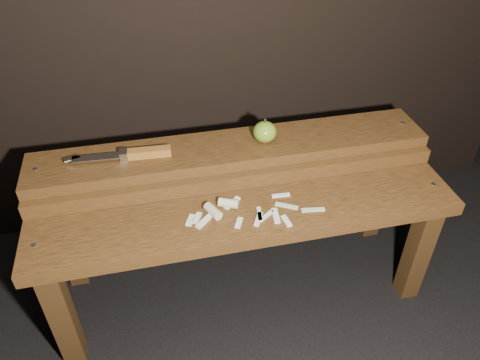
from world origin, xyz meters
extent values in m
plane|color=black|center=(0.00, 0.00, 0.00)|extent=(60.00, 60.00, 0.00)
cube|color=#38220E|center=(-0.54, -0.10, 0.19)|extent=(0.06, 0.06, 0.38)
cube|color=#38220E|center=(0.54, -0.10, 0.19)|extent=(0.06, 0.06, 0.38)
cube|color=#4A2C11|center=(0.00, -0.05, 0.40)|extent=(1.20, 0.20, 0.04)
cylinder|color=slate|center=(-0.56, -0.05, 0.42)|extent=(0.01, 0.01, 0.00)
cylinder|color=slate|center=(0.56, -0.05, 0.42)|extent=(0.01, 0.01, 0.00)
cube|color=#38220E|center=(-0.54, 0.20, 0.23)|extent=(0.06, 0.06, 0.46)
cube|color=#38220E|center=(0.54, 0.20, 0.23)|extent=(0.06, 0.06, 0.46)
cube|color=#4A2C11|center=(0.00, 0.07, 0.44)|extent=(1.20, 0.02, 0.05)
cube|color=#4A2C11|center=(0.00, 0.17, 0.48)|extent=(1.20, 0.18, 0.04)
cylinder|color=slate|center=(-0.56, 0.17, 0.50)|extent=(0.01, 0.01, 0.00)
cylinder|color=slate|center=(0.56, 0.17, 0.50)|extent=(0.01, 0.01, 0.00)
ellipsoid|color=olive|center=(0.10, 0.17, 0.53)|extent=(0.07, 0.07, 0.06)
cylinder|color=#382314|center=(0.10, 0.17, 0.57)|extent=(0.01, 0.01, 0.01)
cube|color=#955820|center=(-0.24, 0.17, 0.51)|extent=(0.12, 0.04, 0.02)
cube|color=silver|center=(-0.32, 0.17, 0.51)|extent=(0.02, 0.03, 0.03)
cube|color=silver|center=(-0.39, 0.17, 0.51)|extent=(0.14, 0.04, 0.00)
cube|color=silver|center=(-0.46, 0.18, 0.51)|extent=(0.05, 0.03, 0.00)
cube|color=beige|center=(0.07, -0.08, 0.42)|extent=(0.02, 0.06, 0.01)
cube|color=beige|center=(0.11, 0.00, 0.42)|extent=(0.05, 0.01, 0.01)
cube|color=beige|center=(-0.16, -0.05, 0.42)|extent=(0.03, 0.04, 0.01)
cube|color=beige|center=(0.09, -0.11, 0.42)|extent=(0.02, 0.04, 0.01)
cube|color=beige|center=(-0.13, -0.06, 0.42)|extent=(0.05, 0.05, 0.01)
cube|color=beige|center=(0.03, -0.07, 0.42)|extent=(0.02, 0.06, 0.01)
cube|color=beige|center=(0.04, -0.07, 0.42)|extent=(0.05, 0.04, 0.01)
cube|color=beige|center=(-0.04, 0.00, 0.42)|extent=(0.05, 0.05, 0.01)
cube|color=beige|center=(0.02, -0.08, 0.42)|extent=(0.04, 0.05, 0.01)
cube|color=beige|center=(-0.14, -0.04, 0.42)|extent=(0.03, 0.04, 0.01)
cube|color=beige|center=(-0.04, -0.09, 0.42)|extent=(0.03, 0.04, 0.01)
cylinder|color=#C9BB8C|center=(-0.05, -0.01, 0.43)|extent=(0.06, 0.05, 0.03)
cylinder|color=#C9BB8C|center=(-0.10, -0.04, 0.43)|extent=(0.05, 0.06, 0.03)
cube|color=#BCC988|center=(0.11, -0.05, 0.42)|extent=(0.06, 0.04, 0.00)
cube|color=#BCC988|center=(0.17, -0.08, 0.42)|extent=(0.07, 0.02, 0.00)
camera|label=1|loc=(-0.23, -0.97, 1.28)|focal=35.00mm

